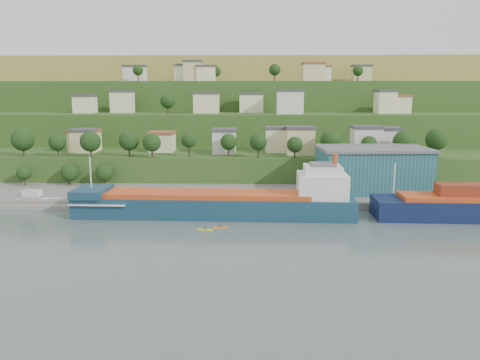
{
  "coord_description": "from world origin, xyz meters",
  "views": [
    {
      "loc": [
        9.83,
        -104.0,
        30.52
      ],
      "look_at": [
        6.45,
        15.0,
        7.97
      ],
      "focal_mm": 35.0,
      "sensor_mm": 36.0,
      "label": 1
    }
  ],
  "objects_px": {
    "caravan": "(32,195)",
    "kayak_orange": "(221,227)",
    "cargo_ship_near": "(223,205)",
    "warehouse": "(372,169)"
  },
  "relations": [
    {
      "from": "kayak_orange",
      "to": "warehouse",
      "type": "bearing_deg",
      "value": 25.91
    },
    {
      "from": "cargo_ship_near",
      "to": "warehouse",
      "type": "relative_size",
      "value": 2.16
    },
    {
      "from": "cargo_ship_near",
      "to": "kayak_orange",
      "type": "height_order",
      "value": "cargo_ship_near"
    },
    {
      "from": "warehouse",
      "to": "kayak_orange",
      "type": "xyz_separation_m",
      "value": [
        -41.89,
        -32.6,
        -8.18
      ]
    },
    {
      "from": "caravan",
      "to": "kayak_orange",
      "type": "height_order",
      "value": "caravan"
    },
    {
      "from": "cargo_ship_near",
      "to": "warehouse",
      "type": "height_order",
      "value": "cargo_ship_near"
    },
    {
      "from": "cargo_ship_near",
      "to": "caravan",
      "type": "bearing_deg",
      "value": 168.85
    },
    {
      "from": "cargo_ship_near",
      "to": "warehouse",
      "type": "distance_m",
      "value": 47.75
    },
    {
      "from": "warehouse",
      "to": "caravan",
      "type": "distance_m",
      "value": 96.56
    },
    {
      "from": "warehouse",
      "to": "kayak_orange",
      "type": "relative_size",
      "value": 9.02
    }
  ]
}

